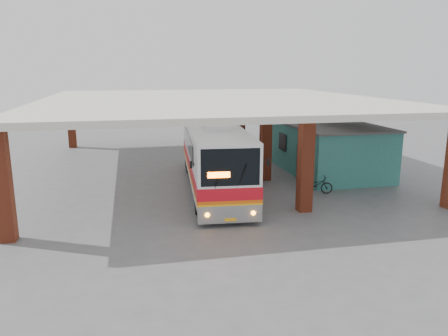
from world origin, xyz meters
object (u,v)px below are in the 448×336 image
Objects in this scene: coach_bus at (214,155)px; red_chair at (268,153)px; motorcycle at (315,185)px; pedestrian at (253,183)px.

red_chair is at bearing 57.33° from coach_bus.
coach_bus is 7.16× the size of motorcycle.
pedestrian is at bearing -111.54° from red_chair.
motorcycle reaches higher than red_chair.
coach_bus is 7.16× the size of pedestrian.
motorcycle is 1.00× the size of pedestrian.
coach_bus is 5.70m from motorcycle.
coach_bus is at bearing -127.03° from red_chair.
coach_bus reaches higher than pedestrian.
red_chair is (3.96, 9.87, -0.54)m from pedestrian.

